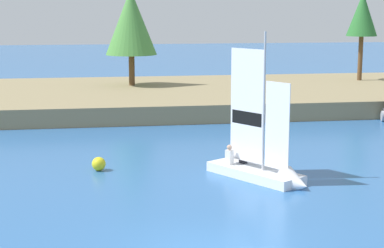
{
  "coord_description": "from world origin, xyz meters",
  "views": [
    {
      "loc": [
        -2.71,
        -15.33,
        6.24
      ],
      "look_at": [
        1.59,
        12.14,
        1.2
      ],
      "focal_mm": 59.49,
      "sensor_mm": 36.0,
      "label": 1
    }
  ],
  "objects_px": {
    "shoreline_tree_midright": "(362,15)",
    "shoreline_tree_centre": "(131,22)",
    "sailboat": "(269,170)",
    "channel_buoy": "(99,164)"
  },
  "relations": [
    {
      "from": "shoreline_tree_midright",
      "to": "shoreline_tree_centre",
      "type": "bearing_deg",
      "value": -177.92
    },
    {
      "from": "sailboat",
      "to": "channel_buoy",
      "type": "xyz_separation_m",
      "value": [
        -6.14,
        2.58,
        -0.17
      ]
    },
    {
      "from": "shoreline_tree_centre",
      "to": "channel_buoy",
      "type": "bearing_deg",
      "value": -97.44
    },
    {
      "from": "shoreline_tree_midright",
      "to": "sailboat",
      "type": "relative_size",
      "value": 1.1
    },
    {
      "from": "shoreline_tree_midright",
      "to": "sailboat",
      "type": "bearing_deg",
      "value": -120.44
    },
    {
      "from": "sailboat",
      "to": "channel_buoy",
      "type": "height_order",
      "value": "sailboat"
    },
    {
      "from": "channel_buoy",
      "to": "shoreline_tree_centre",
      "type": "bearing_deg",
      "value": 82.56
    },
    {
      "from": "shoreline_tree_midright",
      "to": "channel_buoy",
      "type": "bearing_deg",
      "value": -134.16
    },
    {
      "from": "shoreline_tree_centre",
      "to": "sailboat",
      "type": "bearing_deg",
      "value": -80.65
    },
    {
      "from": "shoreline_tree_centre",
      "to": "shoreline_tree_midright",
      "type": "bearing_deg",
      "value": 2.08
    }
  ]
}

